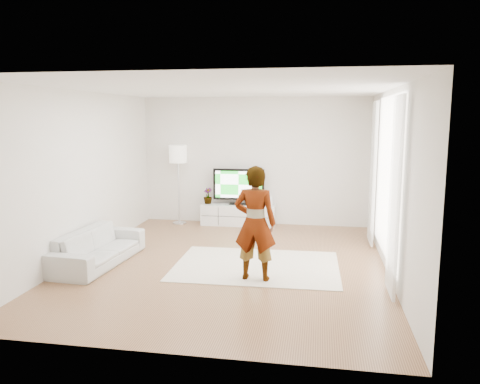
% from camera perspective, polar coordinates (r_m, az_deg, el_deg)
% --- Properties ---
extents(floor, '(6.00, 6.00, 0.00)m').
position_cam_1_polar(floor, '(7.74, -1.40, -8.71)').
color(floor, '#9E7147').
rests_on(floor, ground).
extents(ceiling, '(6.00, 6.00, 0.00)m').
position_cam_1_polar(ceiling, '(7.38, -1.49, 12.45)').
color(ceiling, white).
rests_on(ceiling, wall_back).
extents(wall_left, '(0.02, 6.00, 2.80)m').
position_cam_1_polar(wall_left, '(8.28, -18.68, 1.91)').
color(wall_left, silver).
rests_on(wall_left, floor).
extents(wall_right, '(0.02, 6.00, 2.80)m').
position_cam_1_polar(wall_right, '(7.37, 17.99, 1.11)').
color(wall_right, silver).
rests_on(wall_right, floor).
extents(wall_back, '(5.00, 0.02, 2.80)m').
position_cam_1_polar(wall_back, '(10.37, 1.76, 3.76)').
color(wall_back, silver).
rests_on(wall_back, floor).
extents(wall_front, '(5.00, 0.02, 2.80)m').
position_cam_1_polar(wall_front, '(4.57, -8.74, -3.28)').
color(wall_front, silver).
rests_on(wall_front, floor).
extents(window, '(0.01, 2.60, 2.50)m').
position_cam_1_polar(window, '(7.66, 17.55, 1.79)').
color(window, white).
rests_on(window, wall_right).
extents(curtain_near, '(0.04, 0.70, 2.60)m').
position_cam_1_polar(curtain_near, '(6.39, 18.34, -0.55)').
color(curtain_near, white).
rests_on(curtain_near, floor).
extents(curtain_far, '(0.04, 0.70, 2.60)m').
position_cam_1_polar(curtain_far, '(8.94, 15.90, 2.22)').
color(curtain_far, white).
rests_on(curtain_far, floor).
extents(media_console, '(1.63, 0.46, 0.46)m').
position_cam_1_polar(media_console, '(10.37, -0.19, -2.79)').
color(media_console, silver).
rests_on(media_console, floor).
extents(television, '(1.14, 0.22, 0.79)m').
position_cam_1_polar(television, '(10.28, -0.16, 0.83)').
color(television, black).
rests_on(television, media_console).
extents(game_console, '(0.09, 0.17, 0.22)m').
position_cam_1_polar(game_console, '(10.21, 3.76, -1.05)').
color(game_console, white).
rests_on(game_console, media_console).
extents(potted_plant, '(0.23, 0.23, 0.35)m').
position_cam_1_polar(potted_plant, '(10.43, -3.94, -0.47)').
color(potted_plant, '#3F7238').
rests_on(potted_plant, media_console).
extents(rug, '(2.65, 1.93, 0.01)m').
position_cam_1_polar(rug, '(7.61, 2.00, -8.98)').
color(rug, silver).
rests_on(rug, floor).
extents(player, '(0.63, 0.43, 1.68)m').
position_cam_1_polar(player, '(6.78, 1.85, -3.83)').
color(player, '#334772').
rests_on(player, rug).
extents(sofa, '(0.87, 1.96, 0.56)m').
position_cam_1_polar(sofa, '(7.99, -16.87, -6.45)').
color(sofa, silver).
rests_on(sofa, floor).
extents(floor_lamp, '(0.39, 0.39, 1.75)m').
position_cam_1_polar(floor_lamp, '(10.44, -7.56, 4.19)').
color(floor_lamp, silver).
rests_on(floor_lamp, floor).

